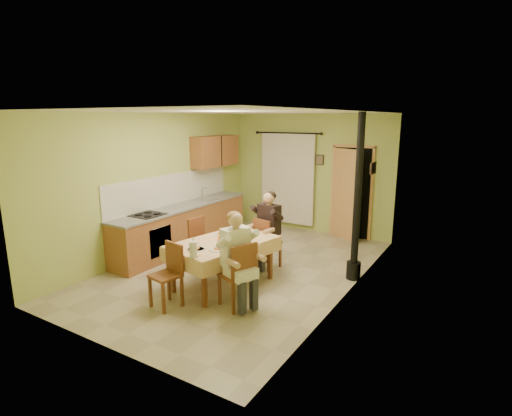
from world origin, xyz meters
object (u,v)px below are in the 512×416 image
Objects in this scene: dining_table at (223,263)px; chair_far at (267,252)px; chair_near at (167,288)px; man_right at (237,249)px; chair_left at (204,254)px; man_far at (268,221)px; stove_flue at (356,221)px; chair_right at (238,288)px.

dining_table is 2.02× the size of chair_far.
man_right reaches higher than chair_near.
chair_left is (-0.46, 1.43, 0.00)m from chair_near.
dining_table is 1.37× the size of man_far.
man_far is 0.50× the size of stove_flue.
man_right reaches higher than chair_right.
man_far reaches higher than chair_far.
dining_table is 1.10m from chair_far.
stove_flue is (1.53, 0.30, 0.74)m from chair_far.
stove_flue is at bearing -8.19° from man_right.
man_far reaches higher than chair_right.
chair_near is at bearing 144.75° from man_right.
chair_left is at bearing 79.12° from man_right.
dining_table is 1.37× the size of man_right.
dining_table is 1.91× the size of chair_right.
chair_right is 0.35× the size of stove_flue.
dining_table is at bearing -141.72° from stove_flue.
chair_far is at bearing -91.55° from chair_near.
man_far is (0.94, 0.70, 0.59)m from chair_left.
chair_near is 1.18m from man_right.
chair_far is 1.00× the size of chair_near.
chair_near is at bearing -92.58° from dining_table.
man_far reaches higher than dining_table.
dining_table is 1.08m from chair_near.
chair_right is at bearing -120.74° from stove_flue.
man_right is (-0.01, 0.01, 0.59)m from chair_right.
chair_right reaches higher than chair_far.
chair_left is 1.31m from man_far.
man_right is at bearing -137.15° from chair_near.
chair_far reaches higher than chair_near.
chair_right is at bearing -137.82° from chair_near.
chair_left is at bearing -61.03° from chair_near.
dining_table is 2.00× the size of chair_left.
man_right is at bearing 90.00° from chair_right.
man_right reaches higher than dining_table.
dining_table is at bearing -89.52° from man_far.
stove_flue is (1.12, 1.89, 0.73)m from chair_right.
chair_near is (-0.26, -1.04, -0.09)m from dining_table.
stove_flue is at bearing 22.07° from man_far.
chair_near is at bearing -129.63° from stove_flue.
man_far is at bearing 90.40° from dining_table.
stove_flue is at bearing 22.50° from chair_far.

